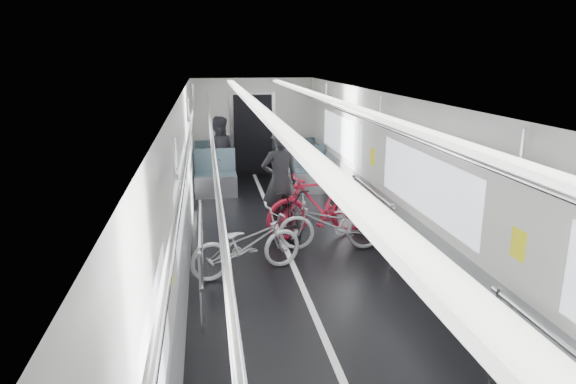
# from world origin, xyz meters

# --- Properties ---
(car_shell) EXTENTS (3.02, 14.01, 2.41)m
(car_shell) POSITION_xyz_m (0.00, 1.78, 1.13)
(car_shell) COLOR black
(car_shell) RESTS_ON ground
(bike_left_far) EXTENTS (1.73, 1.08, 0.86)m
(bike_left_far) POSITION_xyz_m (-0.68, 0.82, 0.43)
(bike_left_far) COLOR #AAAAAF
(bike_left_far) RESTS_ON floor
(bike_right_mid) EXTENTS (1.66, 0.74, 0.85)m
(bike_right_mid) POSITION_xyz_m (0.69, 1.53, 0.42)
(bike_right_mid) COLOR #A2A2A7
(bike_right_mid) RESTS_ON floor
(bike_right_far) EXTENTS (1.92, 0.85, 1.12)m
(bike_right_far) POSITION_xyz_m (0.64, 2.13, 0.56)
(bike_right_far) COLOR #B1152D
(bike_right_far) RESTS_ON floor
(bike_aisle) EXTENTS (0.88, 1.67, 0.83)m
(bike_aisle) POSITION_xyz_m (0.08, 2.40, 0.42)
(bike_aisle) COLOR black
(bike_aisle) RESTS_ON floor
(person_standing) EXTENTS (0.69, 0.50, 1.76)m
(person_standing) POSITION_xyz_m (0.03, 2.50, 0.88)
(person_standing) COLOR black
(person_standing) RESTS_ON floor
(person_seated) EXTENTS (0.89, 0.74, 1.65)m
(person_seated) POSITION_xyz_m (-0.90, 5.49, 0.83)
(person_seated) COLOR #25252B
(person_seated) RESTS_ON floor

